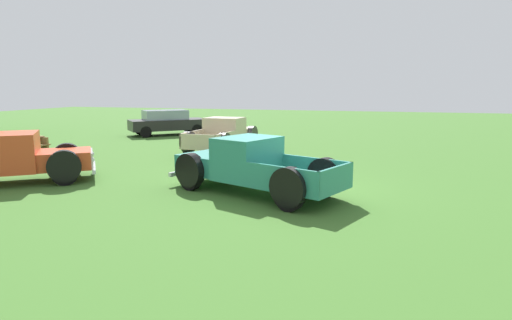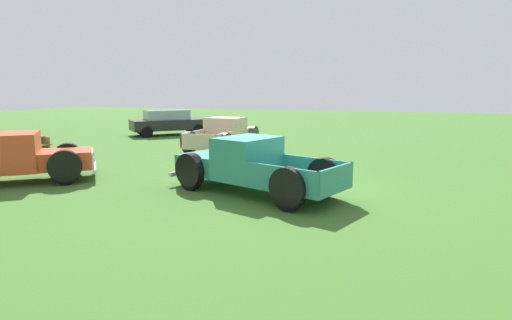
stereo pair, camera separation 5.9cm
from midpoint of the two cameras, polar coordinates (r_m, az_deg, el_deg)
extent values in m
plane|color=#3D6B28|center=(11.77, 4.07, -3.99)|extent=(80.00, 80.00, 0.00)
cube|color=#2D8475|center=(12.30, -5.84, -0.41)|extent=(1.91, 1.89, 0.53)
cube|color=silver|center=(12.82, -8.21, -0.04)|extent=(1.25, 0.55, 0.45)
sphere|color=silver|center=(12.42, -10.13, -0.29)|extent=(0.19, 0.19, 0.19)
sphere|color=silver|center=(13.21, -6.29, 0.40)|extent=(0.19, 0.19, 0.19)
cube|color=#2D8475|center=(11.35, -0.99, 0.27)|extent=(1.97, 1.77, 1.11)
cube|color=#8C9EA8|center=(11.69, -3.22, 1.76)|extent=(1.31, 0.56, 0.49)
cube|color=#2D8475|center=(10.49, 5.94, -3.39)|extent=(2.26, 2.49, 0.10)
cube|color=#2D8475|center=(9.80, 3.52, -2.41)|extent=(0.83, 1.91, 0.53)
cube|color=#2D8475|center=(11.06, 8.15, -1.08)|extent=(0.83, 1.91, 0.53)
cube|color=#2D8475|center=(9.94, 10.71, -2.39)|extent=(1.53, 0.67, 0.53)
cylinder|color=black|center=(11.79, -8.59, -2.22)|extent=(0.47, 0.76, 0.74)
cylinder|color=#B7B7BC|center=(11.79, -8.63, -2.23)|extent=(0.33, 0.36, 0.29)
cylinder|color=black|center=(11.76, -8.62, -1.34)|extent=(0.60, 0.96, 0.93)
cylinder|color=black|center=(12.92, -3.29, -1.08)|extent=(0.47, 0.76, 0.74)
cylinder|color=#B7B7BC|center=(12.93, -3.26, -1.07)|extent=(0.33, 0.36, 0.29)
cylinder|color=black|center=(12.89, -3.29, -0.27)|extent=(0.60, 0.96, 0.93)
cylinder|color=black|center=(9.71, 4.52, -4.73)|extent=(0.47, 0.76, 0.74)
cylinder|color=#B7B7BC|center=(9.70, 4.48, -4.74)|extent=(0.33, 0.36, 0.29)
cylinder|color=black|center=(9.67, 4.53, -3.66)|extent=(0.60, 0.96, 0.93)
cylinder|color=black|center=(11.06, 9.29, -3.04)|extent=(0.47, 0.76, 0.74)
cylinder|color=#B7B7BC|center=(11.06, 9.32, -3.03)|extent=(0.33, 0.36, 0.29)
cylinder|color=black|center=(11.02, 9.32, -2.10)|extent=(0.60, 0.96, 0.93)
cube|color=silver|center=(12.91, -8.29, -1.35)|extent=(1.67, 0.75, 0.12)
cube|color=#C6B793|center=(20.23, -2.43, 3.58)|extent=(1.50, 1.52, 0.52)
cube|color=silver|center=(20.91, -1.66, 3.78)|extent=(0.13, 1.30, 0.44)
sphere|color=silver|center=(21.11, -3.14, 3.90)|extent=(0.19, 0.19, 0.19)
sphere|color=silver|center=(20.68, -0.19, 3.79)|extent=(0.19, 0.19, 0.19)
cube|color=#C6B793|center=(18.99, -3.98, 4.03)|extent=(1.32, 1.66, 1.09)
cube|color=#8C9EA8|center=(19.49, -3.29, 4.89)|extent=(0.11, 1.37, 0.48)
cube|color=#C6B793|center=(17.59, -6.11, 1.90)|extent=(2.08, 1.70, 0.10)
cube|color=#C6B793|center=(17.90, -8.31, 2.99)|extent=(2.00, 0.19, 0.52)
cube|color=#C6B793|center=(17.23, -3.87, 2.81)|extent=(2.00, 0.19, 0.52)
cube|color=#C6B793|center=(16.70, -7.59, 2.53)|extent=(0.16, 1.59, 0.52)
cylinder|color=black|center=(20.58, -4.49, 2.93)|extent=(0.73, 0.25, 0.72)
cylinder|color=#B7B7BC|center=(20.58, -4.51, 2.93)|extent=(0.30, 0.24, 0.29)
cylinder|color=black|center=(20.56, -4.49, 3.43)|extent=(0.93, 0.32, 0.91)
cylinder|color=black|center=(19.97, -0.30, 2.75)|extent=(0.73, 0.25, 0.72)
cylinder|color=#B7B7BC|center=(19.97, -0.28, 2.75)|extent=(0.30, 0.24, 0.29)
cylinder|color=black|center=(19.95, -0.31, 3.27)|extent=(0.93, 0.32, 0.91)
cylinder|color=black|center=(17.76, -8.77, 1.76)|extent=(0.73, 0.25, 0.72)
cylinder|color=#B7B7BC|center=(17.76, -8.79, 1.76)|extent=(0.30, 0.24, 0.29)
cylinder|color=black|center=(17.73, -8.78, 2.35)|extent=(0.93, 0.32, 0.91)
cylinder|color=black|center=(17.05, -4.05, 1.52)|extent=(0.73, 0.25, 0.72)
cylinder|color=#B7B7BC|center=(17.04, -4.02, 1.52)|extent=(0.30, 0.24, 0.29)
cylinder|color=black|center=(17.02, -4.06, 2.13)|extent=(0.93, 0.32, 0.91)
cube|color=silver|center=(20.98, -1.62, 2.98)|extent=(0.19, 1.74, 0.11)
cube|color=#D14723|center=(14.15, -23.86, 0.13)|extent=(2.05, 2.04, 0.53)
cube|color=silver|center=(14.13, -20.85, 0.31)|extent=(1.08, 0.85, 0.45)
sphere|color=silver|center=(14.70, -20.93, 0.76)|extent=(0.19, 0.19, 0.19)
sphere|color=silver|center=(13.54, -20.93, 0.04)|extent=(0.19, 0.19, 0.19)
cube|color=#D14723|center=(14.26, -29.36, 0.96)|extent=(2.05, 1.98, 1.11)
cube|color=#8C9EA8|center=(14.15, -27.09, 2.08)|extent=(1.13, 0.88, 0.49)
cylinder|color=black|center=(14.99, -23.63, -0.39)|extent=(0.62, 0.71, 0.73)
cylinder|color=#B7B7BC|center=(15.00, -23.63, -0.38)|extent=(0.36, 0.37, 0.29)
cylinder|color=black|center=(14.96, -23.68, 0.31)|extent=(0.78, 0.90, 0.93)
cylinder|color=black|center=(13.40, -23.96, -1.53)|extent=(0.62, 0.71, 0.73)
cylinder|color=#B7B7BC|center=(13.39, -23.96, -1.54)|extent=(0.36, 0.37, 0.29)
cylinder|color=black|center=(13.36, -24.01, -0.75)|extent=(0.78, 0.90, 0.93)
cube|color=silver|center=(14.17, -20.62, -0.88)|extent=(1.45, 1.15, 0.12)
cube|color=black|center=(25.66, -11.41, 4.68)|extent=(4.27, 4.40, 0.59)
cube|color=#7F939E|center=(25.59, -11.77, 5.93)|extent=(2.76, 2.80, 0.54)
cylinder|color=black|center=(26.85, -8.76, 4.33)|extent=(0.58, 0.60, 0.63)
cylinder|color=black|center=(25.35, -7.68, 4.05)|extent=(0.58, 0.60, 0.63)
cylinder|color=black|center=(26.13, -14.97, 3.97)|extent=(0.58, 0.60, 0.63)
cylinder|color=black|center=(24.59, -14.25, 3.66)|extent=(0.58, 0.60, 0.63)
cube|color=olive|center=(19.61, -28.91, 2.55)|extent=(1.92, 1.14, 0.06)
cube|color=olive|center=(20.14, -29.77, 1.78)|extent=(1.82, 0.63, 0.05)
cube|color=olive|center=(19.14, -27.87, 1.58)|extent=(1.82, 0.63, 0.05)
cube|color=olive|center=(20.09, -26.92, 1.77)|extent=(0.36, 1.39, 0.75)
cube|color=olive|center=(19.23, -30.82, 1.14)|extent=(0.36, 1.39, 0.75)
camera|label=1|loc=(0.03, -89.85, 0.03)|focal=30.00mm
camera|label=2|loc=(0.03, 90.15, -0.03)|focal=30.00mm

